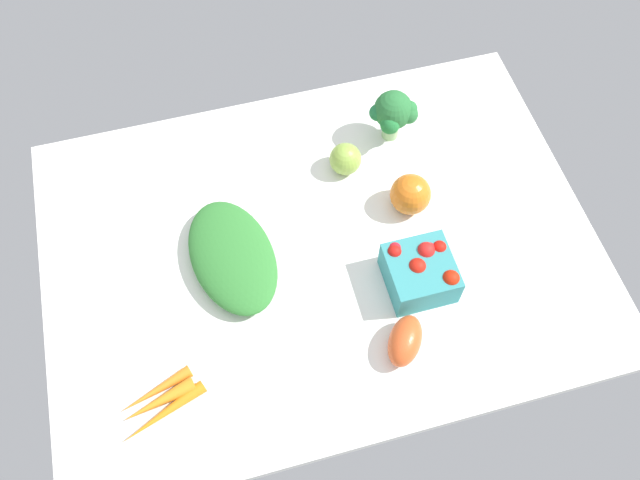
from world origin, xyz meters
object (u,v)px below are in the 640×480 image
at_px(berry_basket, 420,271).
at_px(carrot_bunch, 160,403).
at_px(leafy_greens_clump, 232,256).
at_px(roma_tomato, 405,341).
at_px(broccoli_head, 394,113).
at_px(heirloom_tomato_green, 345,159).
at_px(heirloom_tomato_orange, 410,194).

bearing_deg(berry_basket, carrot_bunch, 12.23).
xyz_separation_m(leafy_greens_clump, roma_tomato, (-0.25, 0.24, 0.00)).
bearing_deg(roma_tomato, berry_basket, -176.01).
distance_m(broccoli_head, heirloom_tomato_green, 0.13).
distance_m(heirloom_tomato_green, roma_tomato, 0.39).
bearing_deg(leafy_greens_clump, heirloom_tomato_orange, -174.29).
bearing_deg(berry_basket, broccoli_head, -99.49).
height_order(carrot_bunch, heirloom_tomato_green, heirloom_tomato_green).
bearing_deg(broccoli_head, carrot_bunch, 38.78).
height_order(broccoli_head, leafy_greens_clump, broccoli_head).
bearing_deg(berry_basket, heirloom_tomato_green, -77.95).
relative_size(broccoli_head, leafy_greens_clump, 0.47).
bearing_deg(berry_basket, leafy_greens_clump, -21.34).
xyz_separation_m(broccoli_head, berry_basket, (0.06, 0.33, -0.04)).
distance_m(carrot_bunch, roma_tomato, 0.43).
bearing_deg(carrot_bunch, heirloom_tomato_green, -138.26).
distance_m(heirloom_tomato_orange, heirloom_tomato_green, 0.15).
bearing_deg(heirloom_tomato_green, roma_tomato, 88.98).
distance_m(broccoli_head, berry_basket, 0.34).
distance_m(heirloom_tomato_orange, roma_tomato, 0.29).
bearing_deg(carrot_bunch, berry_basket, -167.77).
height_order(broccoli_head, berry_basket, broccoli_head).
height_order(heirloom_tomato_orange, broccoli_head, broccoli_head).
relative_size(heirloom_tomato_orange, leafy_greens_clump, 0.32).
distance_m(leafy_greens_clump, roma_tomato, 0.35).
height_order(carrot_bunch, roma_tomato, roma_tomato).
relative_size(heirloom_tomato_orange, carrot_bunch, 0.52).
distance_m(broccoli_head, carrot_bunch, 0.70).
xyz_separation_m(berry_basket, heirloom_tomato_green, (0.06, -0.28, -0.01)).
bearing_deg(carrot_bunch, heirloom_tomato_orange, -153.12).
relative_size(berry_basket, carrot_bunch, 0.77).
height_order(heirloom_tomato_orange, heirloom_tomato_green, heirloom_tomato_orange).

